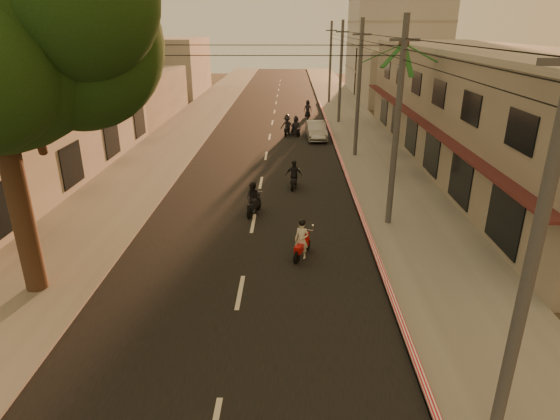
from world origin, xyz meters
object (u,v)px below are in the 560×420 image
(scooter_mid_a, at_px, (254,200))
(scooter_far_a, at_px, (296,127))
(palm_tree, at_px, (403,52))
(scooter_mid_b, at_px, (294,176))
(parked_car, at_px, (316,130))
(scooter_far_b, at_px, (287,126))
(scooter_red, at_px, (302,241))
(scooter_far_c, at_px, (308,110))

(scooter_mid_a, distance_m, scooter_far_a, 17.60)
(palm_tree, distance_m, scooter_far_a, 13.64)
(scooter_mid_b, bearing_deg, parked_car, 89.08)
(scooter_far_a, distance_m, parked_car, 1.97)
(scooter_far_b, bearing_deg, palm_tree, -47.11)
(scooter_mid_a, relative_size, scooter_far_b, 0.96)
(scooter_mid_a, relative_size, scooter_mid_b, 1.02)
(scooter_far_b, distance_m, parked_car, 2.61)
(scooter_mid_a, bearing_deg, scooter_red, -47.60)
(scooter_mid_a, distance_m, parked_car, 16.76)
(scooter_red, bearing_deg, scooter_mid_a, 138.28)
(scooter_far_c, bearing_deg, scooter_mid_a, -97.07)
(scooter_mid_a, distance_m, scooter_far_c, 26.01)
(palm_tree, height_order, scooter_far_a, palm_tree)
(palm_tree, relative_size, scooter_mid_b, 4.90)
(scooter_far_a, xyz_separation_m, scooter_far_c, (1.25, 8.33, 0.01))
(scooter_red, xyz_separation_m, scooter_far_b, (-0.74, 21.90, 0.07))
(palm_tree, bearing_deg, scooter_far_a, 119.04)
(palm_tree, bearing_deg, scooter_mid_a, -139.28)
(palm_tree, relative_size, parked_car, 1.93)
(scooter_red, relative_size, parked_car, 0.39)
(palm_tree, height_order, scooter_red, palm_tree)
(parked_car, height_order, scooter_far_c, scooter_far_c)
(scooter_mid_b, height_order, scooter_far_c, scooter_far_c)
(scooter_mid_b, bearing_deg, scooter_mid_a, -108.25)
(scooter_red, height_order, scooter_mid_a, scooter_mid_a)
(scooter_far_c, bearing_deg, scooter_far_a, -97.99)
(scooter_far_c, bearing_deg, scooter_mid_b, -93.40)
(palm_tree, xyz_separation_m, scooter_mid_b, (-6.10, -2.92, -6.41))
(scooter_far_a, relative_size, parked_car, 0.39)
(scooter_mid_b, bearing_deg, scooter_far_a, 96.59)
(scooter_mid_b, bearing_deg, palm_tree, 33.25)
(scooter_red, height_order, parked_car, scooter_red)
(scooter_mid_b, bearing_deg, scooter_red, -80.54)
(scooter_red, distance_m, scooter_far_b, 21.91)
(scooter_red, xyz_separation_m, parked_car, (1.60, 20.75, -0.05))
(scooter_mid_b, distance_m, scooter_far_a, 13.45)
(palm_tree, height_order, scooter_mid_a, palm_tree)
(scooter_far_a, xyz_separation_m, scooter_far_b, (-0.73, 0.01, 0.05))
(palm_tree, xyz_separation_m, scooter_far_b, (-6.58, 10.55, -6.34))
(scooter_far_b, bearing_deg, scooter_far_c, 87.52)
(scooter_far_b, height_order, parked_car, scooter_far_b)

